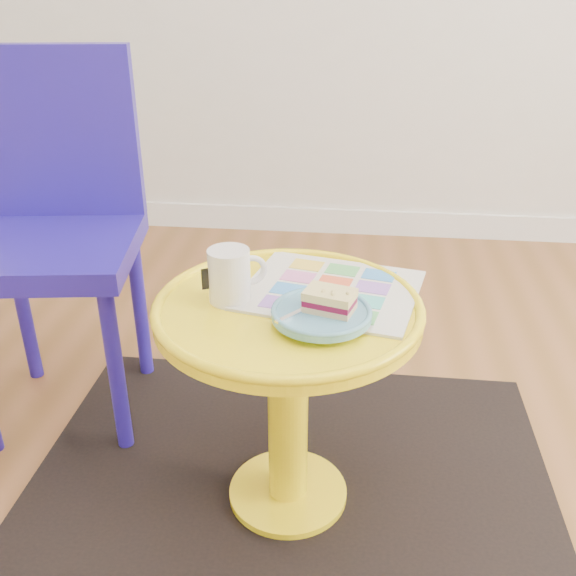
# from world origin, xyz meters

# --- Properties ---
(room_walls) EXTENTS (4.00, 4.00, 4.00)m
(room_walls) POSITION_xyz_m (-0.99, 0.99, 0.06)
(room_walls) COLOR silver
(room_walls) RESTS_ON ground
(rug) EXTENTS (1.31, 1.11, 0.01)m
(rug) POSITION_xyz_m (-0.36, 0.23, 0.00)
(rug) COLOR black
(rug) RESTS_ON ground
(side_table) EXTENTS (0.56, 0.56, 0.53)m
(side_table) POSITION_xyz_m (-0.36, 0.23, 0.38)
(side_table) COLOR yellow
(side_table) RESTS_ON ground
(chair) EXTENTS (0.50, 0.50, 0.99)m
(chair) POSITION_xyz_m (-1.02, 0.60, 0.57)
(chair) COLOR #231693
(chair) RESTS_ON ground
(newspaper) EXTENTS (0.42, 0.38, 0.01)m
(newspaper) POSITION_xyz_m (-0.27, 0.31, 0.54)
(newspaper) COLOR silver
(newspaper) RESTS_ON side_table
(mug) EXTENTS (0.12, 0.09, 0.11)m
(mug) POSITION_xyz_m (-0.48, 0.24, 0.59)
(mug) COLOR silver
(mug) RESTS_ON side_table
(plate) EXTENTS (0.20, 0.20, 0.02)m
(plate) POSITION_xyz_m (-0.28, 0.16, 0.55)
(plate) COLOR #5493B2
(plate) RESTS_ON newspaper
(cake_slice) EXTENTS (0.11, 0.09, 0.04)m
(cake_slice) POSITION_xyz_m (-0.27, 0.17, 0.58)
(cake_slice) COLOR #D3BC8C
(cake_slice) RESTS_ON plate
(fork) EXTENTS (0.10, 0.12, 0.00)m
(fork) POSITION_xyz_m (-0.31, 0.17, 0.56)
(fork) COLOR silver
(fork) RESTS_ON plate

